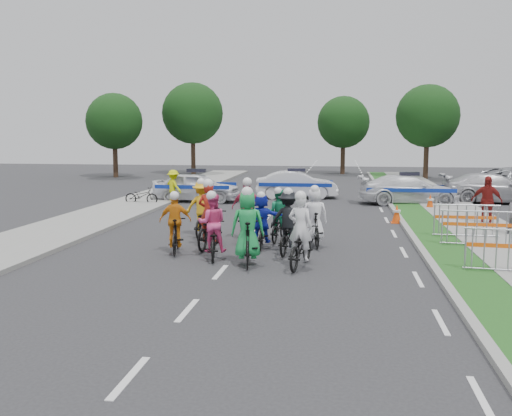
# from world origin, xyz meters

# --- Properties ---
(ground) EXTENTS (90.00, 90.00, 0.00)m
(ground) POSITION_xyz_m (0.00, 0.00, 0.00)
(ground) COLOR #28282B
(ground) RESTS_ON ground
(curb_right) EXTENTS (0.20, 60.00, 0.12)m
(curb_right) POSITION_xyz_m (5.10, 5.00, 0.06)
(curb_right) COLOR gray
(curb_right) RESTS_ON ground
(grass_strip) EXTENTS (1.20, 60.00, 0.11)m
(grass_strip) POSITION_xyz_m (5.80, 5.00, 0.06)
(grass_strip) COLOR #244F19
(grass_strip) RESTS_ON ground
(sidewalk_right) EXTENTS (2.40, 60.00, 0.13)m
(sidewalk_right) POSITION_xyz_m (7.60, 5.00, 0.07)
(sidewalk_right) COLOR gray
(sidewalk_right) RESTS_ON ground
(sidewalk_left) EXTENTS (3.00, 60.00, 0.13)m
(sidewalk_left) POSITION_xyz_m (-6.50, 5.00, 0.07)
(sidewalk_left) COLOR gray
(sidewalk_left) RESTS_ON ground
(rider_0) EXTENTS (0.99, 1.97, 1.92)m
(rider_0) POSITION_xyz_m (1.85, 0.83, 0.63)
(rider_0) COLOR black
(rider_0) RESTS_ON ground
(rider_1) EXTENTS (0.90, 1.95, 2.00)m
(rider_1) POSITION_xyz_m (0.52, 0.90, 0.77)
(rider_1) COLOR black
(rider_1) RESTS_ON ground
(rider_2) EXTENTS (0.97, 1.87, 1.82)m
(rider_2) POSITION_xyz_m (-0.53, 1.52, 0.68)
(rider_2) COLOR black
(rider_2) RESTS_ON ground
(rider_3) EXTENTS (0.93, 1.71, 1.74)m
(rider_3) POSITION_xyz_m (-1.67, 1.98, 0.67)
(rider_3) COLOR black
(rider_3) RESTS_ON ground
(rider_4) EXTENTS (1.09, 1.87, 1.84)m
(rider_4) POSITION_xyz_m (1.40, 2.47, 0.71)
(rider_4) COLOR black
(rider_4) RESTS_ON ground
(rider_5) EXTENTS (1.35, 1.62, 1.66)m
(rider_5) POSITION_xyz_m (0.58, 3.02, 0.71)
(rider_5) COLOR black
(rider_5) RESTS_ON ground
(rider_6) EXTENTS (0.88, 2.04, 2.02)m
(rider_6) POSITION_xyz_m (-0.93, 2.87, 0.66)
(rider_6) COLOR black
(rider_6) RESTS_ON ground
(rider_7) EXTENTS (0.84, 1.79, 1.82)m
(rider_7) POSITION_xyz_m (2.08, 3.54, 0.71)
(rider_7) COLOR black
(rider_7) RESTS_ON ground
(rider_8) EXTENTS (0.77, 1.70, 1.68)m
(rider_8) POSITION_xyz_m (0.94, 4.21, 0.63)
(rider_8) COLOR black
(rider_8) RESTS_ON ground
(rider_9) EXTENTS (1.02, 1.91, 1.96)m
(rider_9) POSITION_xyz_m (-0.03, 4.28, 0.75)
(rider_9) COLOR black
(rider_9) RESTS_ON ground
(rider_10) EXTENTS (1.05, 1.86, 1.88)m
(rider_10) POSITION_xyz_m (-1.59, 4.69, 0.73)
(rider_10) COLOR black
(rider_10) RESTS_ON ground
(police_car_0) EXTENTS (4.26, 1.80, 1.44)m
(police_car_0) POSITION_xyz_m (-4.11, 13.85, 0.72)
(police_car_0) COLOR silver
(police_car_0) RESTS_ON ground
(police_car_1) EXTENTS (4.31, 1.95, 1.37)m
(police_car_1) POSITION_xyz_m (0.59, 16.10, 0.69)
(police_car_1) COLOR silver
(police_car_1) RESTS_ON ground
(police_car_2) EXTENTS (4.84, 2.41, 1.35)m
(police_car_2) POSITION_xyz_m (6.01, 14.34, 0.67)
(police_car_2) COLOR silver
(police_car_2) RESTS_ON ground
(civilian_sedan) EXTENTS (4.91, 2.13, 1.41)m
(civilian_sedan) POSITION_xyz_m (10.05, 15.35, 0.70)
(civilian_sedan) COLOR #B8B8BD
(civilian_sedan) RESTS_ON ground
(spectator_2) EXTENTS (1.14, 0.79, 1.80)m
(spectator_2) POSITION_xyz_m (8.00, 8.12, 0.90)
(spectator_2) COLOR maroon
(spectator_2) RESTS_ON ground
(marshal_hiviz) EXTENTS (1.18, 1.09, 1.59)m
(marshal_hiviz) POSITION_xyz_m (-5.01, 12.98, 0.80)
(marshal_hiviz) COLOR #D0DD0B
(marshal_hiviz) RESTS_ON ground
(barrier_0) EXTENTS (2.04, 0.71, 1.12)m
(barrier_0) POSITION_xyz_m (6.70, 0.60, 0.56)
(barrier_0) COLOR #A5A8AD
(barrier_0) RESTS_ON ground
(barrier_1) EXTENTS (2.03, 0.63, 1.12)m
(barrier_1) POSITION_xyz_m (6.70, 3.78, 0.56)
(barrier_1) COLOR #A5A8AD
(barrier_1) RESTS_ON ground
(barrier_2) EXTENTS (2.01, 0.53, 1.12)m
(barrier_2) POSITION_xyz_m (6.70, 5.21, 0.56)
(barrier_2) COLOR #A5A8AD
(barrier_2) RESTS_ON ground
(cone_0) EXTENTS (0.40, 0.40, 0.70)m
(cone_0) POSITION_xyz_m (4.90, 8.38, 0.34)
(cone_0) COLOR #F24C0C
(cone_0) RESTS_ON ground
(cone_1) EXTENTS (0.40, 0.40, 0.70)m
(cone_1) POSITION_xyz_m (6.70, 12.33, 0.34)
(cone_1) COLOR #F24C0C
(cone_1) RESTS_ON ground
(parked_bike) EXTENTS (1.57, 0.55, 0.82)m
(parked_bike) POSITION_xyz_m (-6.37, 12.30, 0.41)
(parked_bike) COLOR black
(parked_bike) RESTS_ON ground
(tree_0) EXTENTS (4.20, 4.20, 6.30)m
(tree_0) POSITION_xyz_m (-14.00, 28.00, 4.19)
(tree_0) COLOR #382619
(tree_0) RESTS_ON ground
(tree_1) EXTENTS (4.55, 4.55, 6.82)m
(tree_1) POSITION_xyz_m (9.00, 30.00, 4.54)
(tree_1) COLOR #382619
(tree_1) RESTS_ON ground
(tree_3) EXTENTS (4.90, 4.90, 7.35)m
(tree_3) POSITION_xyz_m (-9.00, 32.00, 4.89)
(tree_3) COLOR #382619
(tree_3) RESTS_ON ground
(tree_4) EXTENTS (4.20, 4.20, 6.30)m
(tree_4) POSITION_xyz_m (3.00, 34.00, 4.19)
(tree_4) COLOR #382619
(tree_4) RESTS_ON ground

